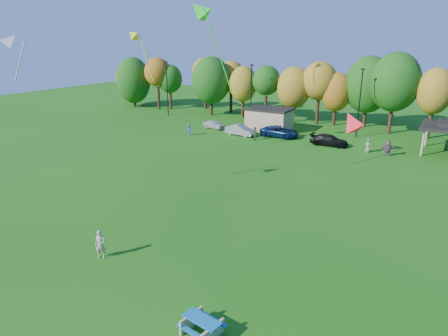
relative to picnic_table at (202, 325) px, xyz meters
The scene contains 18 objects.
ground 5.25m from the picnic_table, 155.12° to the left, with size 160.00×160.00×0.00m, color #19600F.
tree_line 48.37m from the picnic_table, 96.89° to the left, with size 93.57×10.55×11.15m.
lamp_posts 42.52m from the picnic_table, 93.72° to the left, with size 64.50×0.25×9.09m.
utility_building 42.83m from the picnic_table, 110.14° to the left, with size 6.30×4.30×3.25m.
picnic_table is the anchor object (origin of this frame).
kite_flyer 9.27m from the picnic_table, 164.81° to the left, with size 0.66×0.43×1.80m, color #BBA98C.
car_a 43.30m from the picnic_table, 120.93° to the left, with size 1.48×3.67×1.25m, color silver.
car_b 39.03m from the picnic_table, 115.48° to the left, with size 1.52×4.35×1.43m, color #9A9A9F.
car_c 38.94m from the picnic_table, 107.63° to the left, with size 2.42×5.25×1.46m, color #0D234F.
car_d 36.31m from the picnic_table, 97.39° to the left, with size 1.91×4.71×1.37m, color black.
far_person_0 35.21m from the picnic_table, 89.72° to the left, with size 0.81×0.53×1.66m, color #72865B.
far_person_1 39.11m from the picnic_table, 126.00° to the left, with size 1.01×0.58×1.56m, color #48489F.
far_person_3 34.76m from the picnic_table, 85.98° to the left, with size 1.71×0.54×1.84m, color #8B3973.
far_person_4 36.64m from the picnic_table, 112.34° to the left, with size 1.03×0.43×1.76m, color #4B6D42.
kite_1 25.01m from the picnic_table, 123.30° to the left, with size 4.56×2.05×7.59m.
kite_3 22.56m from the picnic_table, 165.31° to the left, with size 1.64×2.12×3.47m.
kite_6 11.54m from the picnic_table, 55.09° to the left, with size 1.62×1.44×1.32m.
kite_15 32.03m from the picnic_table, 136.74° to the left, with size 3.20×1.33×5.38m.
Camera 1 is at (13.14, -14.59, 12.81)m, focal length 32.00 mm.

